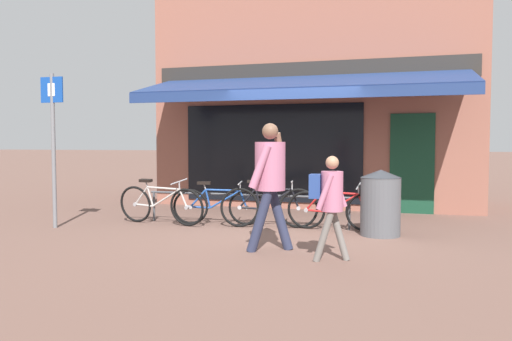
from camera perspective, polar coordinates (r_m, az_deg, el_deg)
ground_plane at (r=8.39m, az=2.48°, el=-7.03°), size 160.00×160.00×0.00m
shop_front at (r=12.63m, az=7.13°, el=7.54°), size 7.43×4.86×4.90m
bike_rack_rail at (r=9.00m, az=-1.15°, el=-3.25°), size 3.79×0.04×0.57m
bicycle_silver at (r=9.25m, az=-10.90°, el=-3.80°), size 1.81×0.56×0.85m
bicycle_blue at (r=9.06m, az=-4.36°, el=-4.01°), size 1.65×0.52×0.79m
bicycle_black at (r=8.77m, az=1.45°, el=-4.11°), size 1.71×0.56×0.84m
bicycle_red at (r=8.55m, az=9.01°, el=-4.44°), size 1.67×0.52×0.82m
pedestrian_adult at (r=6.84m, az=1.62°, el=-0.31°), size 0.60×0.74×1.77m
pedestrian_child at (r=6.33m, az=8.40°, el=-2.83°), size 0.51×0.46×1.34m
litter_bin at (r=8.24m, az=14.04°, el=-3.57°), size 0.64×0.64×1.06m
parking_sign at (r=9.35m, az=-22.18°, el=3.81°), size 0.44×0.07×2.68m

